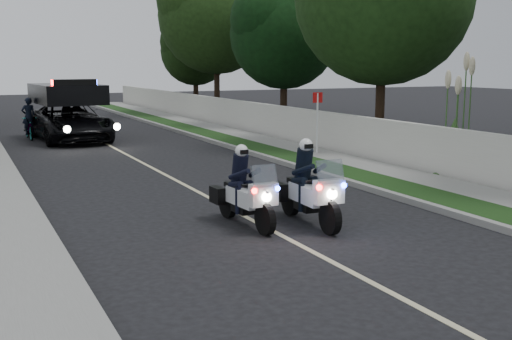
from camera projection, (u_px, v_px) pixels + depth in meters
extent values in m
plane|color=black|center=(253.00, 221.00, 13.37)|extent=(120.00, 120.00, 0.00)
cube|color=gray|center=(238.00, 149.00, 24.00)|extent=(0.20, 60.00, 0.15)
cube|color=#193814|center=(255.00, 148.00, 24.30)|extent=(1.20, 60.00, 0.16)
cube|color=gray|center=(285.00, 146.00, 24.85)|extent=(1.40, 60.00, 0.16)
cube|color=beige|center=(307.00, 128.00, 25.16)|extent=(0.22, 60.00, 1.50)
cube|color=gray|center=(9.00, 164.00, 20.52)|extent=(0.20, 60.00, 0.15)
cube|color=#BFB78C|center=(133.00, 158.00, 22.27)|extent=(0.12, 50.00, 0.01)
imported|color=black|center=(71.00, 141.00, 27.17)|extent=(3.08, 6.02, 2.85)
imported|color=black|center=(30.00, 139.00, 27.71)|extent=(0.73, 1.93, 1.00)
imported|color=black|center=(30.00, 139.00, 27.71)|extent=(0.63, 0.45, 1.63)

